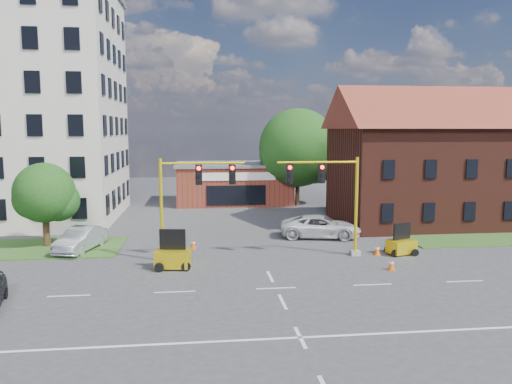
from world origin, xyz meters
TOP-DOWN VIEW (x-y plane):
  - ground at (0.00, 0.00)m, footprint 120.00×120.00m
  - grass_verge_ne at (18.00, 9.00)m, footprint 14.00×4.00m
  - lane_markings at (0.00, -3.00)m, footprint 60.00×36.00m
  - office_block at (-20.00, 21.90)m, footprint 18.40×15.40m
  - brick_shop at (0.00, 29.98)m, footprint 12.40×8.40m
  - townhouse_row at (18.00, 16.00)m, footprint 21.00×11.00m
  - tree_large at (6.91, 27.08)m, footprint 8.52×8.12m
  - tree_nw_front at (-13.80, 10.58)m, footprint 4.20×4.00m
  - signal_mast_west at (-4.36, 6.00)m, footprint 5.30×0.60m
  - signal_mast_east at (4.36, 6.00)m, footprint 5.30×0.60m
  - trailer_west at (-5.28, 4.23)m, footprint 2.09×1.56m
  - trailer_east at (8.99, 5.86)m, footprint 1.95×1.61m
  - cone_a at (-4.47, 6.09)m, footprint 0.40×0.40m
  - cone_b at (-4.18, 8.81)m, footprint 0.40×0.40m
  - cone_c at (6.98, 2.45)m, footprint 0.40×0.40m
  - cone_d at (7.40, 5.87)m, footprint 0.40×0.40m
  - pickup_white at (5.09, 11.32)m, footprint 6.28×3.87m
  - sedan_silver_front at (-11.48, 9.11)m, footprint 2.75×4.95m

SIDE VIEW (x-z plane):
  - ground at x=0.00m, z-range 0.00..0.00m
  - lane_markings at x=0.00m, z-range 0.00..0.01m
  - grass_verge_ne at x=18.00m, z-range 0.00..0.08m
  - cone_a at x=-4.47m, z-range -0.01..0.69m
  - cone_b at x=-4.18m, z-range -0.01..0.69m
  - cone_c at x=6.98m, z-range -0.01..0.69m
  - cone_d at x=7.40m, z-range -0.01..0.69m
  - trailer_east at x=8.99m, z-range -0.36..1.55m
  - trailer_west at x=-5.28m, z-range -0.41..1.77m
  - sedan_silver_front at x=-11.48m, z-range 0.00..1.55m
  - pickup_white at x=5.09m, z-range 0.00..1.62m
  - brick_shop at x=0.00m, z-range 0.01..4.31m
  - tree_nw_front at x=-13.80m, z-range 0.69..6.40m
  - signal_mast_west at x=-4.36m, z-range 0.82..7.02m
  - signal_mast_east at x=4.36m, z-range 0.82..7.02m
  - tree_large at x=6.91m, z-range 0.74..10.83m
  - townhouse_row at x=18.00m, z-range 0.18..11.68m
  - office_block at x=-20.00m, z-range 0.01..20.61m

